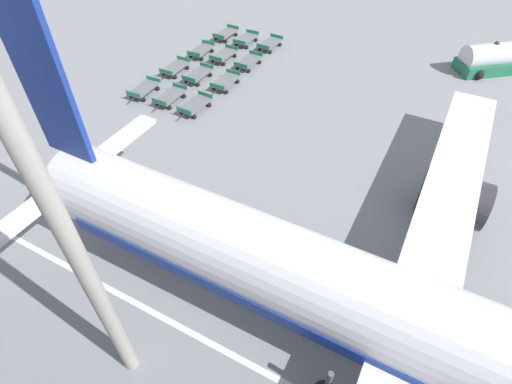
{
  "coord_description": "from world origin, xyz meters",
  "views": [
    {
      "loc": [
        28.01,
        -9.39,
        17.74
      ],
      "look_at": [
        13.58,
        -17.02,
        1.9
      ],
      "focal_mm": 28.0,
      "sensor_mm": 36.0,
      "label": 1
    }
  ],
  "objects": [
    {
      "name": "baggage_dolly_row_near_col_d",
      "position": [
        5.66,
        -31.94,
        0.47
      ],
      "size": [
        3.61,
        1.7,
        0.92
      ],
      "color": "slate",
      "rests_on": "ground_plane"
    },
    {
      "name": "baggage_dolly_row_mid_b_col_b",
      "position": [
        -2.89,
        -26.52,
        0.47
      ],
      "size": [
        3.6,
        1.67,
        0.92
      ],
      "color": "slate",
      "rests_on": "ground_plane"
    },
    {
      "name": "baggage_dolly_row_mid_a_col_d",
      "position": [
        5.6,
        -29.25,
        0.47
      ],
      "size": [
        3.58,
        1.6,
        0.92
      ],
      "color": "slate",
      "rests_on": "ground_plane"
    },
    {
      "name": "baggage_dolly_row_mid_a_col_c",
      "position": [
        1.41,
        -29.3,
        0.47
      ],
      "size": [
        3.59,
        1.63,
        0.92
      ],
      "color": "slate",
      "rests_on": "ground_plane"
    },
    {
      "name": "baggage_dolly_row_mid_b_col_d",
      "position": [
        5.73,
        -26.68,
        0.47
      ],
      "size": [
        3.61,
        1.7,
        0.92
      ],
      "color": "slate",
      "rests_on": "ground_plane"
    },
    {
      "name": "baggage_dolly_row_mid_a_col_a",
      "position": [
        -7.16,
        -29.14,
        0.47
      ],
      "size": [
        3.58,
        1.6,
        0.92
      ],
      "color": "slate",
      "rests_on": "ground_plane"
    },
    {
      "name": "baggage_dolly_row_mid_a_col_b",
      "position": [
        -2.98,
        -29.28,
        0.47
      ],
      "size": [
        3.6,
        1.66,
        0.92
      ],
      "color": "slate",
      "rests_on": "ground_plane"
    },
    {
      "name": "baggage_dolly_row_near_col_a",
      "position": [
        -7.36,
        -31.69,
        0.47
      ],
      "size": [
        3.6,
        1.66,
        0.92
      ],
      "color": "slate",
      "rests_on": "ground_plane"
    },
    {
      "name": "airplane",
      "position": [
        18.66,
        -6.41,
        3.33
      ],
      "size": [
        40.42,
        43.11,
        13.7
      ],
      "color": "white",
      "rests_on": "ground_plane"
    },
    {
      "name": "baggage_dolly_row_near_col_c",
      "position": [
        1.3,
        -31.89,
        0.47
      ],
      "size": [
        3.6,
        1.65,
        0.92
      ],
      "color": "slate",
      "rests_on": "ground_plane"
    },
    {
      "name": "fuel_tanker_primary",
      "position": [
        -13.25,
        -5.61,
        1.23
      ],
      "size": [
        7.53,
        8.48,
        2.84
      ],
      "color": "white",
      "rests_on": "ground_plane"
    },
    {
      "name": "stand_guidance_stripe",
      "position": [
        21.65,
        -15.52,
        0.0
      ],
      "size": [
        0.36,
        32.81,
        0.01
      ],
      "color": "white",
      "rests_on": "ground_plane"
    },
    {
      "name": "baggage_dolly_row_mid_b_col_a",
      "position": [
        -7.34,
        -26.49,
        0.47
      ],
      "size": [
        3.61,
        1.71,
        0.92
      ],
      "color": "slate",
      "rests_on": "ground_plane"
    },
    {
      "name": "baggage_dolly_row_mid_b_col_c",
      "position": [
        1.35,
        -26.48,
        0.47
      ],
      "size": [
        3.59,
        1.63,
        0.92
      ],
      "color": "slate",
      "rests_on": "ground_plane"
    },
    {
      "name": "baggage_dolly_row_near_col_b",
      "position": [
        -2.8,
        -31.76,
        0.47
      ],
      "size": [
        3.61,
        1.69,
        0.92
      ],
      "color": "slate",
      "rests_on": "ground_plane"
    }
  ]
}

